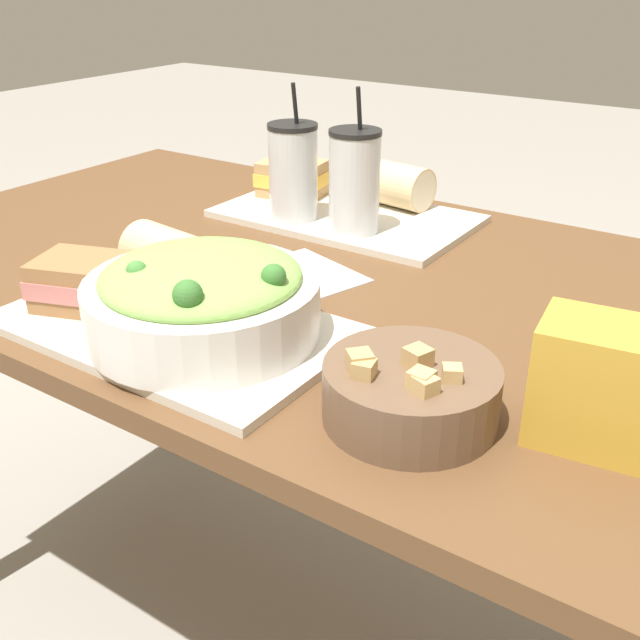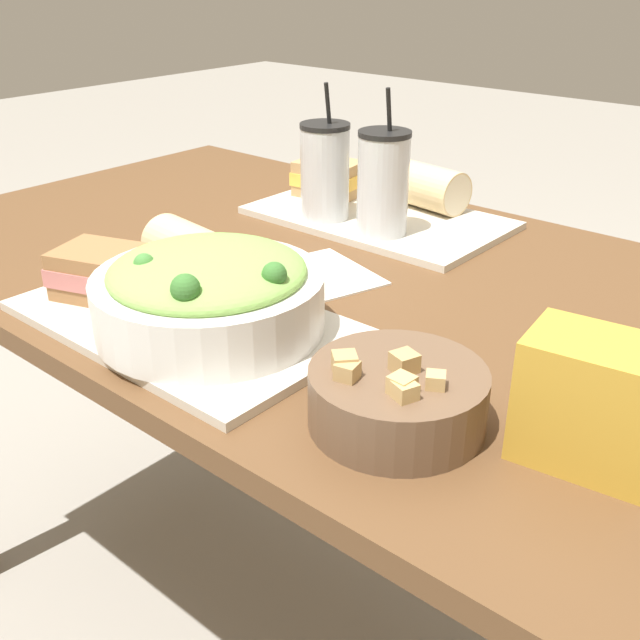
{
  "view_description": "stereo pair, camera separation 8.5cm",
  "coord_description": "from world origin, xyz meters",
  "px_view_note": "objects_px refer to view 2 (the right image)",
  "views": [
    {
      "loc": [
        0.62,
        -0.84,
        1.2
      ],
      "look_at": [
        0.2,
        -0.22,
        0.83
      ],
      "focal_mm": 42.0,
      "sensor_mm": 36.0,
      "label": 1
    },
    {
      "loc": [
        0.69,
        -0.79,
        1.2
      ],
      "look_at": [
        0.2,
        -0.22,
        0.83
      ],
      "focal_mm": 42.0,
      "sensor_mm": 36.0,
      "label": 2
    }
  ],
  "objects_px": {
    "salad_bowl": "(209,291)",
    "drink_cup_dark": "(325,174)",
    "soup_bowl": "(397,395)",
    "sandwich_near": "(104,272)",
    "baguette_far": "(427,187)",
    "chip_bag": "(593,402)",
    "napkin_folded": "(327,273)",
    "baguette_near": "(200,257)",
    "drink_cup_red": "(383,186)",
    "sandwich_far": "(329,178)"
  },
  "relations": [
    {
      "from": "drink_cup_dark",
      "to": "napkin_folded",
      "type": "bearing_deg",
      "value": -48.88
    },
    {
      "from": "baguette_near",
      "to": "drink_cup_red",
      "type": "distance_m",
      "value": 0.34
    },
    {
      "from": "soup_bowl",
      "to": "drink_cup_red",
      "type": "height_order",
      "value": "drink_cup_red"
    },
    {
      "from": "baguette_far",
      "to": "sandwich_far",
      "type": "bearing_deg",
      "value": 114.39
    },
    {
      "from": "drink_cup_dark",
      "to": "chip_bag",
      "type": "xyz_separation_m",
      "value": [
        0.62,
        -0.35,
        -0.03
      ]
    },
    {
      "from": "salad_bowl",
      "to": "drink_cup_dark",
      "type": "xyz_separation_m",
      "value": [
        -0.17,
        0.41,
        0.03
      ]
    },
    {
      "from": "soup_bowl",
      "to": "baguette_far",
      "type": "relative_size",
      "value": 1.15
    },
    {
      "from": "drink_cup_red",
      "to": "chip_bag",
      "type": "xyz_separation_m",
      "value": [
        0.49,
        -0.35,
        -0.03
      ]
    },
    {
      "from": "baguette_near",
      "to": "napkin_folded",
      "type": "bearing_deg",
      "value": -24.08
    },
    {
      "from": "soup_bowl",
      "to": "chip_bag",
      "type": "height_order",
      "value": "chip_bag"
    },
    {
      "from": "baguette_far",
      "to": "chip_bag",
      "type": "height_order",
      "value": "chip_bag"
    },
    {
      "from": "sandwich_near",
      "to": "drink_cup_dark",
      "type": "relative_size",
      "value": 0.66
    },
    {
      "from": "sandwich_near",
      "to": "soup_bowl",
      "type": "bearing_deg",
      "value": -17.59
    },
    {
      "from": "soup_bowl",
      "to": "chip_bag",
      "type": "distance_m",
      "value": 0.18
    },
    {
      "from": "soup_bowl",
      "to": "drink_cup_dark",
      "type": "relative_size",
      "value": 0.78
    },
    {
      "from": "sandwich_near",
      "to": "drink_cup_dark",
      "type": "height_order",
      "value": "drink_cup_dark"
    },
    {
      "from": "drink_cup_dark",
      "to": "drink_cup_red",
      "type": "relative_size",
      "value": 0.98
    },
    {
      "from": "chip_bag",
      "to": "salad_bowl",
      "type": "bearing_deg",
      "value": -179.81
    },
    {
      "from": "drink_cup_red",
      "to": "baguette_far",
      "type": "bearing_deg",
      "value": 96.48
    },
    {
      "from": "baguette_far",
      "to": "drink_cup_red",
      "type": "relative_size",
      "value": 0.67
    },
    {
      "from": "drink_cup_dark",
      "to": "sandwich_near",
      "type": "bearing_deg",
      "value": -91.59
    },
    {
      "from": "salad_bowl",
      "to": "drink_cup_dark",
      "type": "distance_m",
      "value": 0.45
    },
    {
      "from": "sandwich_near",
      "to": "drink_cup_red",
      "type": "xyz_separation_m",
      "value": [
        0.13,
        0.44,
        0.05
      ]
    },
    {
      "from": "sandwich_near",
      "to": "baguette_far",
      "type": "xyz_separation_m",
      "value": [
        0.12,
        0.6,
        0.01
      ]
    },
    {
      "from": "baguette_near",
      "to": "napkin_folded",
      "type": "xyz_separation_m",
      "value": [
        0.09,
        0.16,
        -0.05
      ]
    },
    {
      "from": "sandwich_far",
      "to": "baguette_far",
      "type": "relative_size",
      "value": 0.84
    },
    {
      "from": "sandwich_near",
      "to": "napkin_folded",
      "type": "relative_size",
      "value": 0.79
    },
    {
      "from": "sandwich_far",
      "to": "drink_cup_red",
      "type": "relative_size",
      "value": 0.56
    },
    {
      "from": "soup_bowl",
      "to": "sandwich_far",
      "type": "distance_m",
      "value": 0.75
    },
    {
      "from": "baguette_near",
      "to": "baguette_far",
      "type": "bearing_deg",
      "value": 1.2
    },
    {
      "from": "sandwich_far",
      "to": "chip_bag",
      "type": "distance_m",
      "value": 0.83
    },
    {
      "from": "baguette_near",
      "to": "baguette_far",
      "type": "xyz_separation_m",
      "value": [
        0.05,
        0.49,
        0.0
      ]
    },
    {
      "from": "baguette_near",
      "to": "soup_bowl",
      "type": "bearing_deg",
      "value": -96.33
    },
    {
      "from": "drink_cup_red",
      "to": "napkin_folded",
      "type": "height_order",
      "value": "drink_cup_red"
    },
    {
      "from": "salad_bowl",
      "to": "drink_cup_red",
      "type": "distance_m",
      "value": 0.42
    },
    {
      "from": "soup_bowl",
      "to": "sandwich_near",
      "type": "height_order",
      "value": "soup_bowl"
    },
    {
      "from": "salad_bowl",
      "to": "napkin_folded",
      "type": "xyz_separation_m",
      "value": [
        -0.02,
        0.24,
        -0.06
      ]
    },
    {
      "from": "sandwich_near",
      "to": "sandwich_far",
      "type": "bearing_deg",
      "value": 77.39
    },
    {
      "from": "napkin_folded",
      "to": "baguette_far",
      "type": "bearing_deg",
      "value": 97.86
    },
    {
      "from": "napkin_folded",
      "to": "baguette_near",
      "type": "bearing_deg",
      "value": -121.03
    },
    {
      "from": "drink_cup_red",
      "to": "sandwich_near",
      "type": "bearing_deg",
      "value": -106.93
    },
    {
      "from": "baguette_far",
      "to": "drink_cup_dark",
      "type": "xyz_separation_m",
      "value": [
        -0.1,
        -0.16,
        0.04
      ]
    },
    {
      "from": "napkin_folded",
      "to": "drink_cup_red",
      "type": "bearing_deg",
      "value": 99.16
    },
    {
      "from": "drink_cup_red",
      "to": "napkin_folded",
      "type": "bearing_deg",
      "value": -80.84
    },
    {
      "from": "salad_bowl",
      "to": "soup_bowl",
      "type": "height_order",
      "value": "salad_bowl"
    },
    {
      "from": "baguette_near",
      "to": "drink_cup_dark",
      "type": "xyz_separation_m",
      "value": [
        -0.05,
        0.33,
        0.04
      ]
    },
    {
      "from": "sandwich_near",
      "to": "sandwich_far",
      "type": "xyz_separation_m",
      "value": [
        -0.07,
        0.54,
        -0.0
      ]
    },
    {
      "from": "baguette_far",
      "to": "chip_bag",
      "type": "relative_size",
      "value": 1.13
    },
    {
      "from": "sandwich_near",
      "to": "salad_bowl",
      "type": "bearing_deg",
      "value": -12.04
    },
    {
      "from": "chip_bag",
      "to": "napkin_folded",
      "type": "xyz_separation_m",
      "value": [
        -0.47,
        0.18,
        -0.06
      ]
    }
  ]
}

